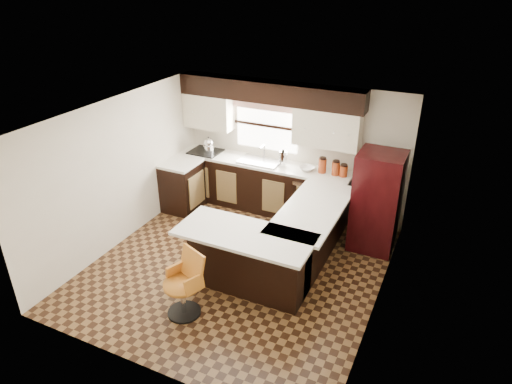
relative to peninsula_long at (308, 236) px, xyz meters
The scene contains 30 objects.
floor 1.18m from the peninsula_long, 145.22° to the right, with size 4.40×4.40×0.00m, color #49301A.
ceiling 2.24m from the peninsula_long, 145.22° to the right, with size 4.40×4.40×0.00m, color silver.
wall_back 1.96m from the peninsula_long, 119.74° to the left, with size 4.40×4.40×0.00m, color beige.
wall_front 3.06m from the peninsula_long, 107.67° to the right, with size 4.40×4.40×0.00m, color beige.
wall_left 3.15m from the peninsula_long, 168.23° to the right, with size 4.40×4.40×0.00m, color beige.
wall_right 1.55m from the peninsula_long, 27.51° to the right, with size 4.40×4.40×0.00m, color beige.
base_cab_back 1.86m from the peninsula_long, 136.64° to the left, with size 3.30×0.60×0.90m, color black.
base_cab_left 2.77m from the peninsula_long, 166.97° to the left, with size 0.60×0.70×0.90m, color black.
counter_back 1.92m from the peninsula_long, 136.64° to the left, with size 3.30×0.60×0.04m, color silver.
counter_left 2.81m from the peninsula_long, 166.97° to the left, with size 0.60×0.70×0.04m, color silver.
soffit 2.60m from the peninsula_long, 132.88° to the left, with size 3.40×0.35×0.36m, color black.
upper_cab_left 3.15m from the peninsula_long, 150.95° to the left, with size 0.94×0.35×0.64m, color beige.
upper_cab_right 1.90m from the peninsula_long, 98.93° to the left, with size 1.14×0.35×0.64m, color beige.
window_pane 2.36m from the peninsula_long, 132.00° to the left, with size 1.20×0.02×0.90m, color white.
valance 2.54m from the peninsula_long, 132.74° to the left, with size 1.30×0.06×0.18m, color #D19B93.
sink 1.95m from the peninsula_long, 138.13° to the left, with size 0.75×0.45×0.03m, color #B2B2B7.
dishwasher 1.05m from the peninsula_long, 109.47° to the left, with size 0.58×0.03×0.78m, color black.
cooktop 2.89m from the peninsula_long, 153.80° to the left, with size 0.58×0.50×0.03m, color black.
peninsula_long is the anchor object (origin of this frame).
peninsula_return 1.11m from the peninsula_long, 118.30° to the right, with size 1.65×0.60×0.90m, color black.
counter_pen_long 0.48m from the peninsula_long, ahead, with size 0.84×1.95×0.04m, color silver.
counter_pen_return 1.29m from the peninsula_long, 117.10° to the right, with size 1.89×0.84×0.04m, color silver.
refrigerator 1.25m from the peninsula_long, 45.84° to the left, with size 0.70×0.68×1.64m, color black.
bar_chair 2.14m from the peninsula_long, 119.74° to the right, with size 0.49×0.49×0.91m, color #C47323, non-canonical shape.
kettle 2.85m from the peninsula_long, 153.08° to the left, with size 0.22×0.22×0.30m, color silver, non-canonical shape.
percolator 1.71m from the peninsula_long, 126.79° to the left, with size 0.14×0.14×0.27m, color silver.
mixing_bowl 1.47m from the peninsula_long, 111.22° to the left, with size 0.26×0.26×0.06m, color white.
canister_large 1.45m from the peninsula_long, 100.01° to the left, with size 0.14×0.14×0.25m, color #923614.
canister_med 1.43m from the peninsula_long, 89.57° to the left, with size 0.13×0.13×0.24m, color #923614.
canister_small 1.43m from the peninsula_long, 83.46° to the left, with size 0.14×0.14×0.19m, color #923614.
Camera 1 is at (2.73, -5.10, 4.18)m, focal length 32.00 mm.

